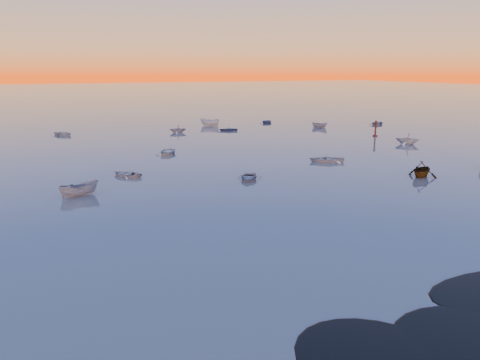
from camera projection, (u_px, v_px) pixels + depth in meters
ground at (127, 120)px, 112.19m from camera, size 600.00×600.00×0.00m
moored_fleet at (184, 151)px, 70.32m from camera, size 124.00×58.00×1.20m
boat_near_center at (80, 196)px, 45.83m from camera, size 2.40×4.12×1.34m
boat_near_right at (407, 144)px, 77.02m from camera, size 4.17×3.84×1.38m
channel_marker at (376, 130)px, 85.61m from camera, size 0.88×0.88×3.12m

